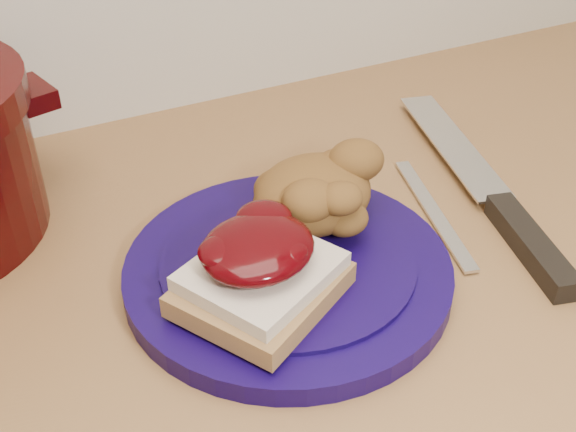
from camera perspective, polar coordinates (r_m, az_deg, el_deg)
name	(u,v)px	position (r m, az deg, el deg)	size (l,w,h in m)	color
plate	(288,271)	(0.61, 0.00, -4.34)	(0.28, 0.28, 0.02)	#0E0439
sandwich	(260,270)	(0.55, -2.24, -4.26)	(0.15, 0.15, 0.06)	olive
stuffing_mound	(313,194)	(0.63, 1.96, 1.76)	(0.11, 0.10, 0.06)	brown
chef_knife	(506,213)	(0.70, 16.85, 0.22)	(0.12, 0.35, 0.02)	black
butter_knife	(433,212)	(0.70, 11.42, 0.33)	(0.18, 0.01, 0.00)	silver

